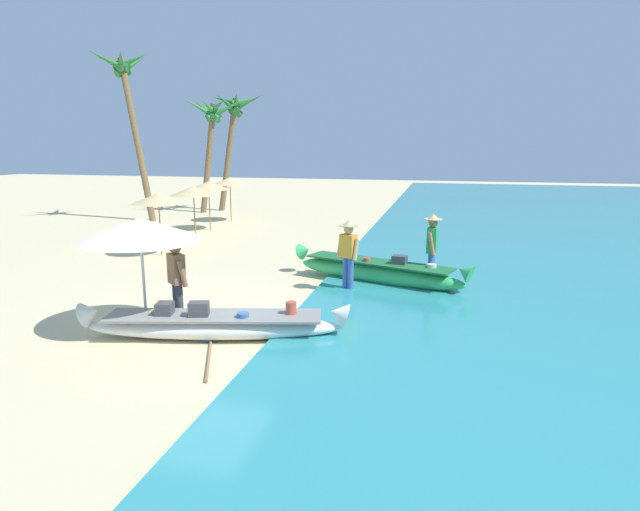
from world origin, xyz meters
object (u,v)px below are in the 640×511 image
at_px(person_vendor_hatted, 348,251).
at_px(paddle, 210,352).
at_px(boat_white_foreground, 214,325).
at_px(palm_tree_mid_cluster, 234,116).
at_px(boat_green_midground, 378,272).
at_px(person_vendor_assistant, 432,245).
at_px(palm_tree_tall_inland, 126,86).
at_px(patio_umbrella_large, 140,230).
at_px(palm_tree_leaning_seaward, 213,120).
at_px(person_tourist_customer, 177,279).

xyz_separation_m(person_vendor_hatted, paddle, (-1.54, -4.18, -0.95)).
relative_size(boat_white_foreground, palm_tree_mid_cluster, 0.83).
height_order(boat_green_midground, paddle, boat_green_midground).
distance_m(person_vendor_assistant, palm_tree_tall_inland, 16.31).
xyz_separation_m(patio_umbrella_large, palm_tree_leaning_seaward, (-5.69, 15.94, 2.53)).
distance_m(boat_white_foreground, person_vendor_hatted, 3.97).
xyz_separation_m(person_vendor_assistant, palm_tree_leaning_seaward, (-10.65, 11.54, 3.40)).
xyz_separation_m(person_vendor_hatted, patio_umbrella_large, (-3.12, -3.46, 0.91)).
xyz_separation_m(person_vendor_assistant, paddle, (-3.39, -5.13, -0.99)).
xyz_separation_m(person_tourist_customer, person_vendor_assistant, (4.49, 4.06, 0.09)).
xyz_separation_m(patio_umbrella_large, palm_tree_mid_cluster, (-5.02, 16.87, 2.72)).
xyz_separation_m(person_tourist_customer, palm_tree_mid_cluster, (-5.49, 16.52, 3.69)).
relative_size(boat_white_foreground, paddle, 2.73).
bearing_deg(palm_tree_tall_inland, person_tourist_customer, -55.13).
distance_m(person_vendor_assistant, palm_tree_mid_cluster, 16.37).
xyz_separation_m(boat_white_foreground, patio_umbrella_large, (-1.36, 0.03, 1.64)).
bearing_deg(paddle, boat_white_foreground, 107.23).
distance_m(person_vendor_assistant, palm_tree_leaning_seaward, 16.07).
distance_m(palm_tree_tall_inland, paddle, 17.63).
distance_m(person_vendor_hatted, palm_tree_leaning_seaward, 15.66).
xyz_separation_m(patio_umbrella_large, paddle, (1.57, -0.72, -1.86)).
bearing_deg(person_vendor_assistant, paddle, -123.50).
distance_m(person_vendor_hatted, palm_tree_tall_inland, 15.43).
height_order(person_vendor_hatted, paddle, person_vendor_hatted).
height_order(person_vendor_hatted, palm_tree_mid_cluster, palm_tree_mid_cluster).
relative_size(person_tourist_customer, paddle, 0.94).
bearing_deg(person_vendor_assistant, patio_umbrella_large, -138.43).
relative_size(person_tourist_customer, patio_umbrella_large, 0.75).
distance_m(person_vendor_hatted, palm_tree_mid_cluster, 16.10).
bearing_deg(person_tourist_customer, paddle, -44.13).
bearing_deg(paddle, person_vendor_hatted, 69.72).
distance_m(person_tourist_customer, palm_tree_leaning_seaward, 17.13).
height_order(boat_green_midground, person_tourist_customer, person_tourist_customer).
distance_m(patio_umbrella_large, palm_tree_mid_cluster, 17.81).
bearing_deg(person_vendor_hatted, patio_umbrella_large, -132.04).
xyz_separation_m(person_tourist_customer, patio_umbrella_large, (-0.47, -0.35, 0.96)).
height_order(boat_white_foreground, person_vendor_assistant, person_vendor_assistant).
height_order(palm_tree_mid_cluster, paddle, palm_tree_mid_cluster).
height_order(boat_white_foreground, person_vendor_hatted, person_vendor_hatted).
height_order(person_vendor_hatted, person_vendor_assistant, person_vendor_assistant).
bearing_deg(patio_umbrella_large, person_vendor_hatted, 47.96).
bearing_deg(patio_umbrella_large, paddle, -24.61).
relative_size(palm_tree_leaning_seaward, palm_tree_mid_cluster, 0.95).
distance_m(palm_tree_leaning_seaward, paddle, 18.70).
height_order(person_tourist_customer, palm_tree_mid_cluster, palm_tree_mid_cluster).
relative_size(person_vendor_assistant, patio_umbrella_large, 0.81).
height_order(boat_white_foreground, palm_tree_mid_cluster, palm_tree_mid_cluster).
bearing_deg(palm_tree_mid_cluster, person_tourist_customer, -71.61).
bearing_deg(palm_tree_tall_inland, person_vendor_assistant, -32.52).
bearing_deg(palm_tree_mid_cluster, boat_green_midground, -55.19).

